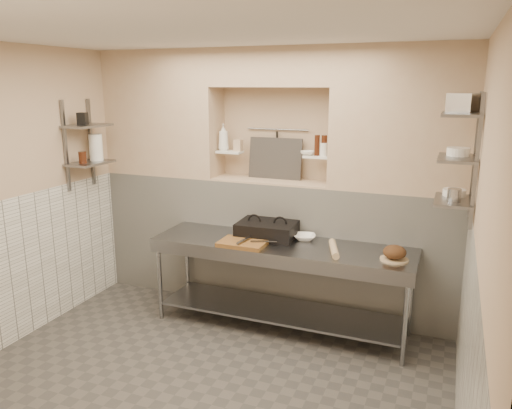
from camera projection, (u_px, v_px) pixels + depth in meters
The scene contains 47 objects.
floor at pixel (200, 389), 4.17m from camera, with size 4.00×3.90×0.10m, color #494540.
ceiling at pixel (188, 23), 3.49m from camera, with size 4.00×3.90×0.10m, color silver.
wall_right at pixel (486, 255), 3.09m from camera, with size 0.10×3.90×2.80m, color tan.
wall_back at pixel (279, 178), 5.64m from camera, with size 4.00×0.10×2.80m, color tan.
backwall_lower at pixel (271, 243), 5.58m from camera, with size 4.00×0.40×1.40m, color silver.
alcove_sill at pixel (272, 181), 5.41m from camera, with size 1.30×0.40×0.02m, color tan.
backwall_pillar_left at pixel (164, 114), 5.72m from camera, with size 1.35×0.40×1.40m, color tan.
backwall_pillar_right at pixel (403, 120), 4.77m from camera, with size 1.35×0.40×1.40m, color tan.
backwall_header at pixel (273, 67), 5.13m from camera, with size 1.30×0.40×0.40m, color tan.
wainscot_left at pixel (11, 272), 4.71m from camera, with size 0.02×3.90×1.40m, color silver.
wainscot_right at pixel (465, 355), 3.28m from camera, with size 0.02×3.90×1.40m, color silver.
alcove_shelf_left at pixel (230, 152), 5.52m from camera, with size 0.28×0.16×0.03m, color white.
alcove_shelf_right at pixel (318, 157), 5.16m from camera, with size 0.28×0.16×0.03m, color white.
utensil_rail at pixel (278, 129), 5.43m from camera, with size 0.02×0.02×0.70m, color gray.
hanging_steel at pixel (277, 145), 5.46m from camera, with size 0.02×0.02×0.30m, color black.
splash_panel at pixel (275, 158), 5.44m from camera, with size 0.60×0.02×0.45m, color #383330.
shelf_rail_left_a at pixel (91, 142), 5.57m from camera, with size 0.03×0.03×0.95m, color slate.
shelf_rail_left_b at pixel (66, 146), 5.21m from camera, with size 0.03×0.03×0.95m, color slate.
wall_shelf_left_lower at pixel (90, 163), 5.39m from camera, with size 0.30×0.50×0.03m, color slate.
wall_shelf_left_upper at pixel (87, 126), 5.30m from camera, with size 0.30×0.50×0.03m, color slate.
shelf_rail_right_a at pixel (475, 156), 4.14m from camera, with size 0.03×0.03×1.05m, color slate.
shelf_rail_right_b at pixel (477, 163), 3.78m from camera, with size 0.03×0.03×1.05m, color slate.
wall_shelf_right_lower at pixel (454, 201), 4.09m from camera, with size 0.30×0.50×0.03m, color slate.
wall_shelf_right_mid at pixel (458, 158), 4.01m from camera, with size 0.30×0.50×0.03m, color slate.
wall_shelf_right_upper at pixel (462, 114), 3.93m from camera, with size 0.30×0.50×0.03m, color slate.
prep_table at pixel (281, 268), 4.97m from camera, with size 2.60×0.70×0.90m.
panini_press at pixel (267, 230), 5.10m from camera, with size 0.60×0.45×0.16m.
cutting_board at pixel (243, 243), 4.86m from camera, with size 0.45×0.32×0.04m, color brown.
knife_blade at pixel (264, 241), 4.83m from camera, with size 0.25×0.03×0.01m, color gray.
tongs at pixel (245, 240), 4.85m from camera, with size 0.03×0.03×0.28m, color gray.
mixing_bowl at pixel (305, 237), 5.03m from camera, with size 0.22×0.22×0.05m, color white.
rolling_pin at pixel (334, 249), 4.66m from camera, with size 0.07×0.07×0.44m, color tan.
bread_board at pixel (394, 259), 4.45m from camera, with size 0.25×0.25×0.01m, color tan.
bread_loaf at pixel (395, 252), 4.44m from camera, with size 0.20×0.20×0.12m, color #4C2D19.
bottle_soap at pixel (223, 137), 5.50m from camera, with size 0.11×0.11×0.29m, color white.
jar_alcove at pixel (238, 145), 5.48m from camera, with size 0.08×0.08×0.13m, color tan.
bowl_alcove at pixel (307, 153), 5.17m from camera, with size 0.14×0.14×0.04m, color white.
condiment_a at pixel (324, 145), 5.12m from camera, with size 0.06×0.06×0.21m, color #36150A.
condiment_b at pixel (317, 145), 5.12m from camera, with size 0.05×0.05×0.21m, color #36150A.
condiment_c at pixel (324, 149), 5.10m from camera, with size 0.08×0.08×0.13m, color white.
jug_left at pixel (96, 147), 5.45m from camera, with size 0.14×0.14×0.29m, color white.
jar_left at pixel (83, 157), 5.27m from camera, with size 0.08×0.08×0.13m, color #36150A.
box_left_upper at pixel (83, 119), 5.22m from camera, with size 0.09×0.09×0.13m, color black.
bowl_right at pixel (454, 193), 4.21m from camera, with size 0.19×0.19×0.06m, color white.
canister_right at pixel (454, 195), 3.99m from camera, with size 0.11×0.11×0.11m, color gray.
bowl_right_mid at pixel (458, 152), 4.06m from camera, with size 0.18×0.18×0.07m, color white.
basket_right at pixel (463, 103), 3.96m from camera, with size 0.19×0.24×0.15m, color gray.
Camera 1 is at (1.80, -3.25, 2.44)m, focal length 35.00 mm.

